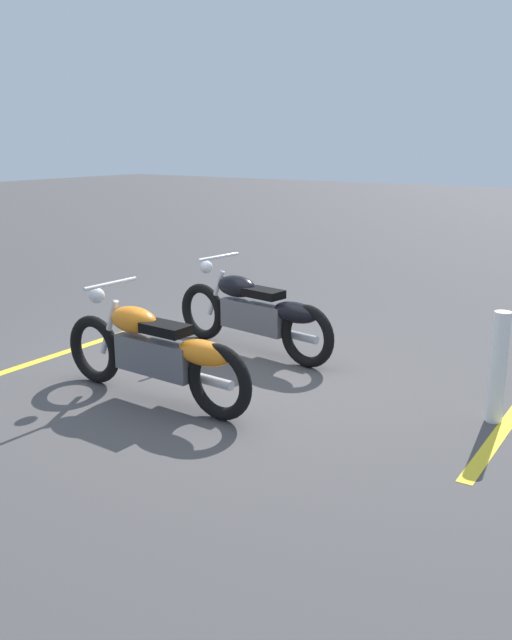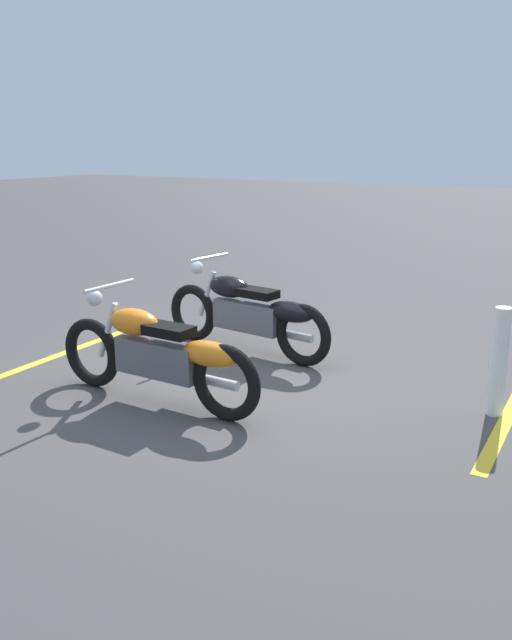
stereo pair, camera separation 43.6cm
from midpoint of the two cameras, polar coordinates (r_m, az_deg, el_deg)
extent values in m
plane|color=#474444|center=(6.92, -5.61, -4.66)|extent=(60.00, 60.00, 0.00)
torus|color=black|center=(6.74, -15.39, -2.67)|extent=(0.67, 0.13, 0.67)
torus|color=black|center=(5.73, -4.70, -5.28)|extent=(0.67, 0.13, 0.67)
cube|color=#59595E|center=(6.15, -10.18, -3.22)|extent=(0.85, 0.25, 0.32)
ellipsoid|color=orange|center=(6.24, -12.14, -0.17)|extent=(0.53, 0.30, 0.24)
ellipsoid|color=orange|center=(5.75, -6.03, -2.87)|extent=(0.57, 0.26, 0.22)
cube|color=black|center=(5.98, -9.38, -0.89)|extent=(0.45, 0.25, 0.09)
cylinder|color=silver|center=(6.50, -14.17, -0.82)|extent=(0.27, 0.06, 0.56)
cylinder|color=silver|center=(6.37, -14.10, 2.79)|extent=(0.06, 0.62, 0.04)
sphere|color=silver|center=(6.54, -15.24, 1.77)|extent=(0.15, 0.15, 0.15)
cylinder|color=silver|center=(6.05, -6.40, -4.97)|extent=(0.70, 0.11, 0.09)
torus|color=black|center=(8.06, -6.85, 0.61)|extent=(0.68, 0.20, 0.67)
torus|color=black|center=(7.08, 2.21, -1.29)|extent=(0.68, 0.20, 0.67)
cube|color=#59595E|center=(7.49, -2.33, 0.29)|extent=(0.86, 0.33, 0.32)
ellipsoid|color=black|center=(7.60, -3.91, 2.79)|extent=(0.55, 0.34, 0.24)
ellipsoid|color=black|center=(7.11, 1.18, 0.67)|extent=(0.59, 0.31, 0.22)
cube|color=black|center=(7.35, -1.57, 2.25)|extent=(0.47, 0.29, 0.09)
cylinder|color=silver|center=(7.84, -5.70, 2.21)|extent=(0.27, 0.09, 0.56)
cylinder|color=silver|center=(7.72, -5.51, 5.23)|extent=(0.12, 0.62, 0.04)
sphere|color=silver|center=(7.89, -6.55, 4.37)|extent=(0.15, 0.15, 0.15)
cylinder|color=silver|center=(7.40, 0.76, -1.17)|extent=(0.71, 0.18, 0.09)
cylinder|color=white|center=(6.07, 17.76, -3.39)|extent=(0.14, 0.14, 0.95)
cube|color=yellow|center=(7.55, -20.68, -3.88)|extent=(0.20, 3.20, 0.01)
camera|label=1|loc=(0.22, 88.06, 0.51)|focal=38.23mm
camera|label=2|loc=(0.22, -91.94, -0.51)|focal=38.23mm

